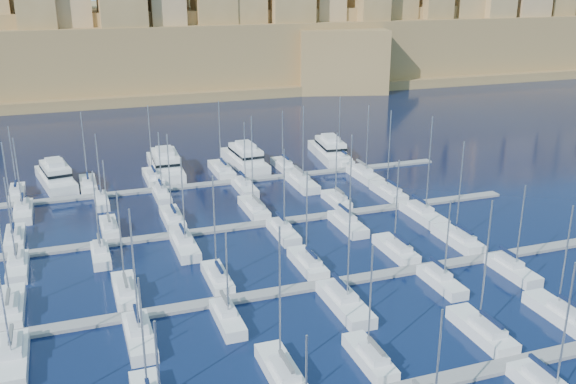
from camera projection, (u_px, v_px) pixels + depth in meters
name	position (u px, v px, depth m)	size (l,w,h in m)	color
ground	(289.00, 249.00, 89.86)	(600.00, 600.00, 0.00)	black
pontoon_mid_near	(321.00, 285.00, 79.09)	(84.00, 2.00, 0.40)	slate
pontoon_mid_far	(267.00, 223.00, 98.73)	(84.00, 2.00, 0.40)	slate
pontoon_far	(231.00, 182.00, 118.37)	(84.00, 2.00, 0.40)	slate
sailboat_2	(282.00, 372.00, 60.75)	(2.74, 9.15, 15.74)	silver
sailboat_3	(370.00, 358.00, 63.14)	(2.43, 8.11, 12.87)	silver
sailboat_4	(482.00, 330.00, 67.94)	(2.82, 9.39, 15.48)	silver
sailboat_5	(561.00, 314.00, 71.25)	(2.84, 9.46, 13.69)	silver
sailboat_12	(11.00, 307.00, 72.68)	(2.85, 9.50, 15.51)	silver
sailboat_13	(126.00, 291.00, 76.41)	(2.65, 8.84, 13.40)	silver
sailboat_14	(218.00, 278.00, 79.70)	(2.50, 8.35, 14.22)	silver
sailboat_15	(308.00, 263.00, 83.75)	(2.66, 8.87, 13.49)	silver
sailboat_16	(396.00, 249.00, 87.96)	(2.73, 9.10, 13.63)	silver
sailboat_17	(458.00, 239.00, 91.33)	(2.87, 9.56, 15.26)	silver
sailboat_18	(13.00, 359.00, 62.92)	(2.81, 9.38, 14.62)	silver
sailboat_19	(139.00, 336.00, 66.89)	(2.73, 9.10, 15.40)	silver
sailboat_20	(227.00, 318.00, 70.44)	(2.38, 7.95, 11.48)	silver
sailboat_21	(345.00, 303.00, 73.60)	(3.13, 10.44, 14.04)	silver
sailboat_22	(441.00, 281.00, 78.90)	(2.43, 8.11, 11.80)	silver
sailboat_23	(512.00, 270.00, 81.95)	(2.57, 8.56, 12.59)	silver
sailboat_24	(15.00, 238.00, 91.84)	(2.63, 8.77, 15.01)	silver
sailboat_25	(109.00, 227.00, 95.63)	(2.40, 7.99, 11.32)	silver
sailboat_26	(173.00, 218.00, 99.20)	(2.79, 9.29, 14.24)	silver
sailboat_27	(254.00, 208.00, 103.47)	(2.86, 9.55, 15.99)	silver
sailboat_28	(337.00, 200.00, 107.27)	(2.40, 7.99, 12.46)	silver
sailboat_29	(389.00, 192.00, 111.02)	(2.80, 9.32, 15.30)	silver
sailboat_30	(18.00, 267.00, 82.80)	(2.55, 8.48, 13.28)	silver
sailboat_31	(101.00, 254.00, 86.41)	(2.31, 7.72, 12.92)	silver
sailboat_32	(185.00, 245.00, 89.23)	(2.82, 9.39, 13.93)	silver
sailboat_33	(283.00, 231.00, 94.11)	(2.63, 8.75, 13.66)	silver
sailboat_34	(347.00, 223.00, 97.06)	(2.81, 9.35, 14.99)	silver
sailboat_35	(423.00, 214.00, 100.68)	(3.09, 10.28, 16.88)	silver
sailboat_36	(17.00, 192.00, 110.99)	(2.43, 8.10, 12.56)	silver
sailboat_37	(88.00, 184.00, 115.22)	(2.77, 9.22, 14.11)	silver
sailboat_38	(153.00, 177.00, 119.11)	(2.93, 9.76, 14.47)	silver
sailboat_39	(222.00, 170.00, 123.60)	(3.16, 10.54, 14.39)	silver
sailboat_40	(283.00, 165.00, 126.73)	(2.64, 8.79, 11.89)	silver
sailboat_41	(340.00, 159.00, 130.69)	(2.73, 9.09, 13.83)	silver
sailboat_42	(23.00, 211.00, 102.03)	(2.82, 9.39, 13.25)	silver
sailboat_43	(102.00, 201.00, 106.78)	(2.18, 7.26, 12.61)	silver
sailboat_44	(162.00, 195.00, 109.70)	(2.33, 7.78, 12.13)	silver
sailboat_45	(245.00, 187.00, 113.71)	(2.71, 9.05, 12.95)	silver
sailboat_46	(302.00, 182.00, 116.33)	(3.18, 10.61, 15.13)	silver
sailboat_47	(364.00, 175.00, 120.46)	(3.10, 10.32, 14.44)	silver
motor_yacht_a	(56.00, 176.00, 116.49)	(7.51, 16.57, 5.25)	silver
motor_yacht_b	(165.00, 164.00, 123.82)	(6.24, 18.55, 5.25)	silver
motor_yacht_c	(245.00, 158.00, 128.17)	(5.89, 17.11, 5.25)	silver
motor_yacht_d	(330.00, 150.00, 133.75)	(6.73, 16.91, 5.25)	silver
fortified_city	(140.00, 40.00, 223.66)	(460.00, 108.95, 59.52)	brown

